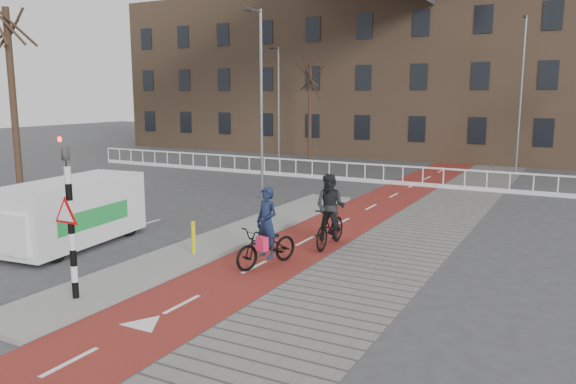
% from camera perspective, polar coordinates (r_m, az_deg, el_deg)
% --- Properties ---
extents(ground, '(120.00, 120.00, 0.00)m').
position_cam_1_polar(ground, '(14.22, -12.96, -8.76)').
color(ground, '#38383A').
rests_on(ground, ground).
extents(bike_lane, '(2.50, 60.00, 0.01)m').
position_cam_1_polar(bike_lane, '(21.90, 7.54, -1.99)').
color(bike_lane, maroon).
rests_on(bike_lane, ground).
extents(sidewalk, '(3.00, 60.00, 0.01)m').
position_cam_1_polar(sidewalk, '(21.11, 14.68, -2.68)').
color(sidewalk, slate).
rests_on(sidewalk, ground).
extents(curb_island, '(1.80, 16.00, 0.12)m').
position_cam_1_polar(curb_island, '(17.65, -6.17, -4.68)').
color(curb_island, gray).
rests_on(curb_island, ground).
extents(traffic_signal, '(0.80, 0.80, 3.68)m').
position_cam_1_polar(traffic_signal, '(12.75, -21.31, -2.09)').
color(traffic_signal, black).
rests_on(traffic_signal, curb_island).
extents(bollard, '(0.12, 0.12, 0.91)m').
position_cam_1_polar(bollard, '(15.80, -9.58, -4.57)').
color(bollard, '#CFCB0B').
rests_on(bollard, curb_island).
extents(cyclist_near, '(1.29, 2.17, 2.11)m').
position_cam_1_polar(cyclist_near, '(14.78, -2.17, -4.89)').
color(cyclist_near, black).
rests_on(cyclist_near, bike_lane).
extents(cyclist_far, '(0.97, 2.08, 2.18)m').
position_cam_1_polar(cyclist_far, '(16.61, 4.32, -2.56)').
color(cyclist_far, black).
rests_on(cyclist_far, bike_lane).
extents(van, '(2.33, 4.77, 1.98)m').
position_cam_1_polar(van, '(17.92, -21.08, -1.85)').
color(van, white).
rests_on(van, ground).
extents(railing, '(28.00, 0.10, 0.99)m').
position_cam_1_polar(railing, '(30.76, 0.79, 2.11)').
color(railing, silver).
rests_on(railing, ground).
extents(townhouse_row, '(46.00, 10.00, 15.90)m').
position_cam_1_polar(townhouse_row, '(43.88, 12.54, 14.05)').
color(townhouse_row, '#7F6047').
rests_on(townhouse_row, ground).
extents(tree_left, '(0.27, 0.27, 7.75)m').
position_cam_1_polar(tree_left, '(24.60, -26.08, 7.50)').
color(tree_left, '#2F1F15').
rests_on(tree_left, ground).
extents(tree_mid, '(0.25, 0.25, 6.72)m').
position_cam_1_polar(tree_mid, '(39.01, 2.24, 8.27)').
color(tree_mid, '#2F1F15').
rests_on(tree_mid, ground).
extents(streetlight_near, '(0.12, 0.12, 7.94)m').
position_cam_1_polar(streetlight_near, '(24.05, -2.71, 8.67)').
color(streetlight_near, slate).
rests_on(streetlight_near, ground).
extents(streetlight_left, '(0.12, 0.12, 7.45)m').
position_cam_1_polar(streetlight_left, '(36.98, -0.95, 8.75)').
color(streetlight_left, slate).
rests_on(streetlight_left, ground).
extents(streetlight_right, '(0.12, 0.12, 8.80)m').
position_cam_1_polar(streetlight_right, '(35.10, 22.58, 9.04)').
color(streetlight_right, slate).
rests_on(streetlight_right, ground).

